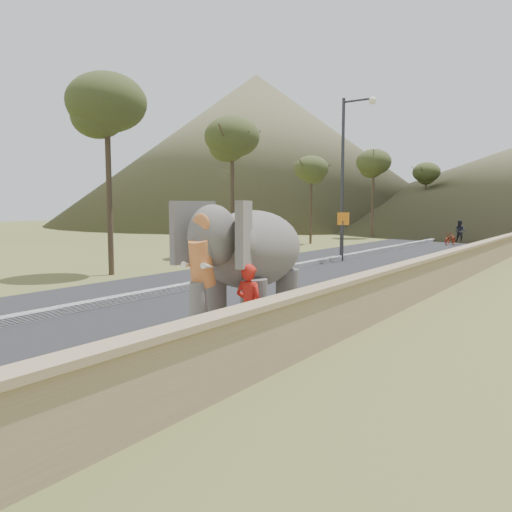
{
  "coord_description": "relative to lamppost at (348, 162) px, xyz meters",
  "views": [
    {
      "loc": [
        6.13,
        -6.68,
        2.73
      ],
      "look_at": [
        0.2,
        1.61,
        1.7
      ],
      "focal_mm": 35.0,
      "sensor_mm": 36.0,
      "label": 1
    }
  ],
  "objects": [
    {
      "name": "elephant_and_man",
      "position": [
        4.71,
        -14.56,
        -3.42
      ],
      "size": [
        2.42,
        3.86,
        2.62
      ],
      "color": "slate",
      "rests_on": "ground"
    },
    {
      "name": "median",
      "position": [
        -0.31,
        -6.29,
        -4.76
      ],
      "size": [
        0.35,
        120.0,
        0.22
      ],
      "primitive_type": "cube",
      "color": "black",
      "rests_on": "ground"
    },
    {
      "name": "parapet",
      "position": [
        6.34,
        -6.29,
        -4.32
      ],
      "size": [
        0.3,
        120.0,
        1.1
      ],
      "primitive_type": "cube",
      "color": "tan",
      "rests_on": "ground"
    },
    {
      "name": "lamppost",
      "position": [
        0.0,
        0.0,
        0.0
      ],
      "size": [
        1.76,
        0.36,
        8.0
      ],
      "color": "#292A2D",
      "rests_on": "ground"
    },
    {
      "name": "motorcyclist",
      "position": [
        1.96,
        12.99,
        -4.2
      ],
      "size": [
        1.4,
        1.77,
        1.76
      ],
      "color": "maroon",
      "rests_on": "ground"
    },
    {
      "name": "trees",
      "position": [
        1.68,
        11.94,
        -1.07
      ],
      "size": [
        42.27,
        44.17,
        8.88
      ],
      "color": "#473828",
      "rests_on": "ground"
    },
    {
      "name": "signboard",
      "position": [
        0.19,
        -0.87,
        -3.23
      ],
      "size": [
        0.6,
        0.08,
        2.4
      ],
      "color": "#2D2D33",
      "rests_on": "ground"
    },
    {
      "name": "ground",
      "position": [
        4.69,
        -16.29,
        -4.87
      ],
      "size": [
        160.0,
        160.0,
        0.0
      ],
      "primitive_type": "plane",
      "color": "olive",
      "rests_on": "ground"
    },
    {
      "name": "hill_left",
      "position": [
        -33.31,
        38.71,
        6.13
      ],
      "size": [
        60.0,
        60.0,
        22.0
      ],
      "primitive_type": "cone",
      "color": "brown",
      "rests_on": "ground"
    },
    {
      "name": "walkway",
      "position": [
        4.69,
        -6.29,
        -4.8
      ],
      "size": [
        3.0,
        120.0,
        0.15
      ],
      "primitive_type": "cube",
      "color": "#9E9687",
      "rests_on": "ground"
    },
    {
      "name": "road",
      "position": [
        -0.31,
        -6.29,
        -4.86
      ],
      "size": [
        7.0,
        120.0,
        0.03
      ],
      "primitive_type": "cube",
      "color": "black",
      "rests_on": "ground"
    }
  ]
}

